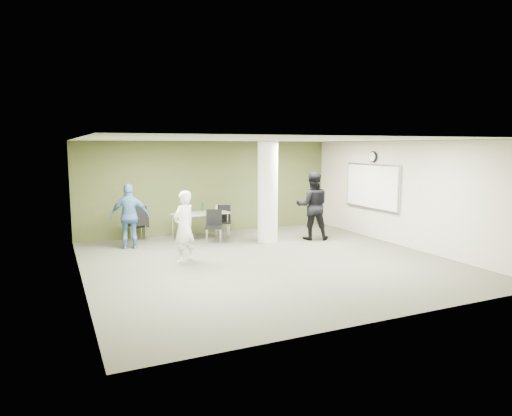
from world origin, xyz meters
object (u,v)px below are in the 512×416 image
woman_white (184,227)px  man_black (312,206)px  man_blue (130,216)px  chair_back_left (142,223)px  folding_table (201,214)px

woman_white → man_black: size_ratio=0.85×
woman_white → man_blue: 2.12m
chair_back_left → man_blue: size_ratio=0.50×
woman_white → chair_back_left: bearing=-111.2°
folding_table → man_black: man_black is taller
folding_table → chair_back_left: (-1.57, 0.51, -0.23)m
folding_table → man_blue: man_blue is taller
chair_back_left → woman_white: 2.88m
folding_table → woman_white: woman_white is taller
woman_white → man_blue: size_ratio=0.97×
folding_table → man_blue: bearing=-176.9°
chair_back_left → woman_white: bearing=105.4°
woman_white → man_black: man_black is taller
chair_back_left → woman_white: (0.45, -2.82, 0.34)m
chair_back_left → woman_white: size_ratio=0.51×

